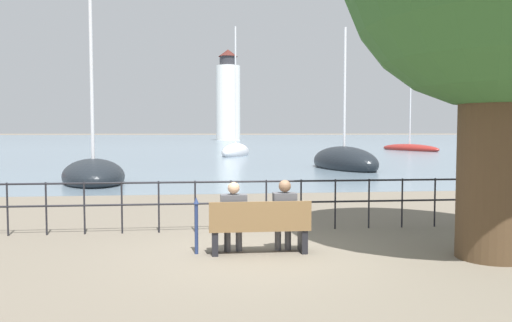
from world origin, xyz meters
TOP-DOWN VIEW (x-y plane):
  - ground_plane at (0.00, 0.00)m, footprint 1000.00×1000.00m
  - harbor_water at (0.00, 158.02)m, footprint 600.00×300.00m
  - park_bench at (0.00, -0.06)m, footprint 1.69×0.45m
  - seated_person_left at (-0.43, 0.01)m, footprint 0.44×0.35m
  - seated_person_right at (0.43, 0.01)m, footprint 0.39×0.35m
  - promenade_railing at (-0.00, 1.89)m, footprint 10.99×0.04m
  - closed_umbrella at (-1.05, 0.04)m, footprint 0.09×0.09m
  - sailboat_0 at (6.82, 18.41)m, footprint 3.51×6.50m
  - sailboat_1 at (21.44, 43.60)m, footprint 4.30×8.81m
  - sailboat_3 at (-5.29, 12.26)m, footprint 3.60×5.59m
  - sailboat_5 at (1.90, 33.92)m, footprint 3.55×5.61m
  - harbor_lighthouse at (5.29, 110.03)m, footprint 5.66×5.66m

SIDE VIEW (x-z plane):
  - ground_plane at x=0.00m, z-range 0.00..0.00m
  - harbor_water at x=0.00m, z-range 0.00..0.01m
  - sailboat_1 at x=21.44m, z-range -3.30..3.76m
  - sailboat_3 at x=-5.29m, z-range -4.67..5.31m
  - sailboat_0 at x=6.82m, z-range -3.74..4.48m
  - sailboat_5 at x=1.90m, z-range -5.26..6.03m
  - park_bench at x=0.00m, z-range -0.02..0.88m
  - closed_umbrella at x=-1.05m, z-range 0.05..1.01m
  - seated_person_left at x=-0.43m, z-range 0.06..1.27m
  - seated_person_right at x=0.43m, z-range 0.06..1.30m
  - promenade_railing at x=0.00m, z-range 0.17..1.22m
  - harbor_lighthouse at x=5.29m, z-range -0.74..20.58m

